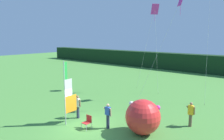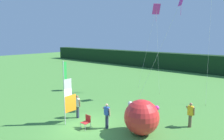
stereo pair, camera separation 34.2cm
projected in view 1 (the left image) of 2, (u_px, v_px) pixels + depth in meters
The scene contains 10 objects.
ground_plane at pixel (87, 126), 14.68m from camera, with size 120.00×120.00×0.00m, color #478438.
distant_treeline at pixel (210, 64), 35.37m from camera, with size 80.00×2.40×3.02m, color black.
banner_flag at pixel (68, 94), 14.81m from camera, with size 0.06×1.03×4.46m.
person_near_banner at pixel (108, 115), 14.25m from camera, with size 0.55×0.48×1.69m.
person_mid_field at pixel (191, 114), 14.55m from camera, with size 0.55×0.48×1.69m.
person_far_left at pixel (78, 106), 16.04m from camera, with size 0.55×0.48×1.74m.
inflatable_balloon at pixel (143, 117), 13.42m from camera, with size 2.20×2.20×2.20m.
folding_chair at pixel (88, 121), 14.26m from camera, with size 0.51×0.51×0.89m.
kite_magenta_diamond_0 at pixel (178, 7), 17.00m from camera, with size 2.97×2.80×9.29m.
kite_magenta_diamond_3 at pixel (155, 12), 22.65m from camera, with size 1.35×0.91×9.40m.
Camera 1 is at (10.25, -9.56, 6.07)m, focal length 34.63 mm.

